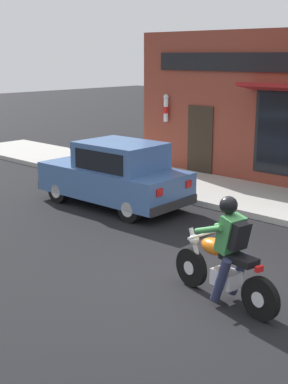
# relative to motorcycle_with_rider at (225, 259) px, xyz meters

# --- Properties ---
(ground_plane) EXTENTS (80.00, 80.00, 0.00)m
(ground_plane) POSITION_rel_motorcycle_with_rider_xyz_m (0.06, 0.54, -0.68)
(ground_plane) COLOR black
(sidewalk_curb) EXTENTS (2.60, 22.00, 0.14)m
(sidewalk_curb) POSITION_rel_motorcycle_with_rider_xyz_m (5.13, 3.54, -0.61)
(sidewalk_curb) COLOR #ADAAA3
(sidewalk_curb) RESTS_ON ground
(motorcycle_with_rider) EXTENTS (0.65, 2.01, 1.62)m
(motorcycle_with_rider) POSITION_rel_motorcycle_with_rider_xyz_m (0.00, 0.00, 0.00)
(motorcycle_with_rider) COLOR black
(motorcycle_with_rider) RESTS_ON ground
(car_hatchback) EXTENTS (1.76, 3.83, 1.57)m
(car_hatchback) POSITION_rel_motorcycle_with_rider_xyz_m (2.48, 4.90, 0.09)
(car_hatchback) COLOR black
(car_hatchback) RESTS_ON ground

